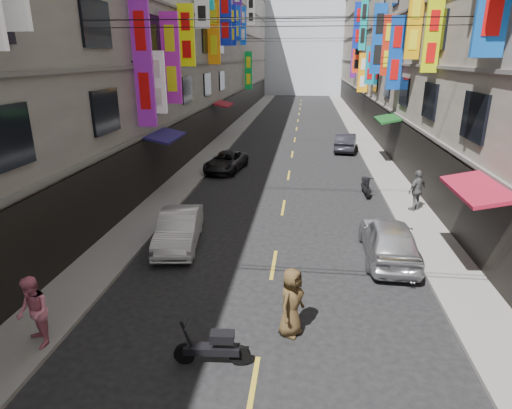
% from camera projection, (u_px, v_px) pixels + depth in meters
% --- Properties ---
extents(sidewalk_left, '(2.00, 90.00, 0.12)m').
position_uv_depth(sidewalk_left, '(227.00, 138.00, 38.04)').
color(sidewalk_left, slate).
rests_on(sidewalk_left, ground).
extents(sidewalk_right, '(2.00, 90.00, 0.12)m').
position_uv_depth(sidewalk_right, '(365.00, 140.00, 36.73)').
color(sidewalk_right, slate).
rests_on(sidewalk_right, ground).
extents(building_row_left, '(10.14, 90.00, 19.00)m').
position_uv_depth(building_row_left, '(154.00, 24.00, 35.62)').
color(building_row_left, gray).
rests_on(building_row_left, ground).
extents(building_row_right, '(10.14, 90.00, 19.00)m').
position_uv_depth(building_row_right, '(454.00, 21.00, 33.00)').
color(building_row_right, '#A99B8D').
rests_on(building_row_right, ground).
extents(haze_block, '(18.00, 8.00, 22.00)m').
position_uv_depth(haze_block, '(304.00, 34.00, 80.77)').
color(haze_block, silver).
rests_on(haze_block, ground).
extents(shop_signage, '(14.00, 55.00, 12.21)m').
position_uv_depth(shop_signage, '(295.00, 21.00, 28.05)').
color(shop_signage, '#0F20B4').
rests_on(shop_signage, ground).
extents(street_awnings, '(13.99, 35.20, 0.41)m').
position_uv_depth(street_awnings, '(262.00, 137.00, 21.54)').
color(street_awnings, '#144913').
rests_on(street_awnings, ground).
extents(overhead_cables, '(14.00, 38.04, 1.24)m').
position_uv_depth(overhead_cables, '(293.00, 19.00, 23.27)').
color(overhead_cables, black).
rests_on(overhead_cables, ground).
extents(lane_markings, '(0.12, 80.20, 0.01)m').
position_uv_depth(lane_markings, '(294.00, 146.00, 34.59)').
color(lane_markings, gold).
rests_on(lane_markings, ground).
extents(scooter_crossing, '(1.80, 0.50, 1.14)m').
position_uv_depth(scooter_crossing, '(213.00, 348.00, 9.92)').
color(scooter_crossing, black).
rests_on(scooter_crossing, ground).
extents(scooter_far_right, '(0.50, 1.80, 1.14)m').
position_uv_depth(scooter_far_right, '(366.00, 187.00, 22.24)').
color(scooter_far_right, black).
rests_on(scooter_far_right, ground).
extents(car_left_mid, '(1.96, 4.24, 1.35)m').
position_uv_depth(car_left_mid, '(179.00, 229.00, 16.19)').
color(car_left_mid, silver).
rests_on(car_left_mid, ground).
extents(car_left_far, '(2.53, 4.44, 1.17)m').
position_uv_depth(car_left_far, '(226.00, 162.00, 26.98)').
color(car_left_far, black).
rests_on(car_left_far, ground).
extents(car_right_mid, '(1.85, 4.43, 1.50)m').
position_uv_depth(car_right_mid, '(389.00, 239.00, 15.08)').
color(car_right_mid, silver).
rests_on(car_right_mid, ground).
extents(car_right_far, '(2.01, 4.32, 1.37)m').
position_uv_depth(car_right_far, '(346.00, 142.00, 32.69)').
color(car_right_far, '#28272F').
rests_on(car_right_far, ground).
extents(pedestrian_lfar, '(1.06, 1.05, 1.82)m').
position_uv_depth(pedestrian_lfar, '(33.00, 312.00, 10.24)').
color(pedestrian_lfar, pink).
rests_on(pedestrian_lfar, sidewalk_left).
extents(pedestrian_rfar, '(1.26, 1.20, 1.90)m').
position_uv_depth(pedestrian_rfar, '(417.00, 190.00, 19.53)').
color(pedestrian_rfar, '#59585B').
rests_on(pedestrian_rfar, sidewalk_right).
extents(pedestrian_crossing, '(0.97, 1.09, 1.86)m').
position_uv_depth(pedestrian_crossing, '(291.00, 302.00, 10.86)').
color(pedestrian_crossing, '#4B381E').
rests_on(pedestrian_crossing, ground).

